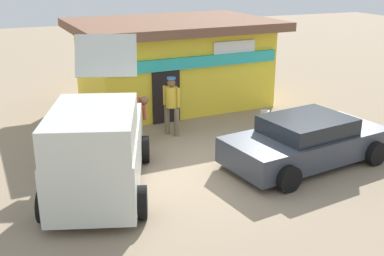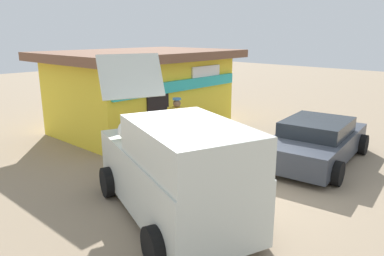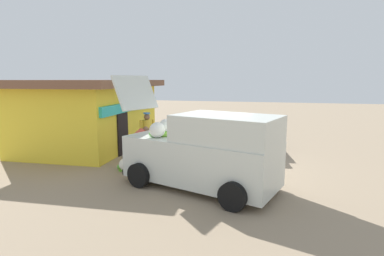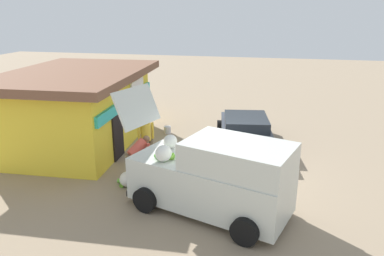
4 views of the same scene
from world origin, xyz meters
name	(u,v)px [view 2 (image 2 of 4)]	position (x,y,z in m)	size (l,w,h in m)	color
ground_plane	(256,174)	(0.00, 0.00, 0.00)	(60.00, 60.00, 0.00)	gray
storefront_bar	(143,89)	(0.88, 5.78, 1.51)	(7.02, 5.08, 2.92)	yellow
delivery_van	(175,170)	(-3.04, -0.17, 1.01)	(3.08, 4.90, 3.06)	silver
parked_sedan	(316,141)	(2.01, -0.61, 0.58)	(4.40, 2.67, 1.20)	#383D47
vendor_standing	(177,122)	(-0.34, 2.62, 0.99)	(0.47, 0.48, 1.72)	#726047
customer_bending	(148,136)	(-1.55, 2.50, 0.84)	(0.77, 0.74, 1.34)	#726047
unloaded_banana_pile	(129,162)	(-2.10, 2.64, 0.19)	(0.76, 0.78, 0.42)	silver
paint_bucket	(238,129)	(2.89, 2.79, 0.15)	(0.30, 0.30, 0.31)	silver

